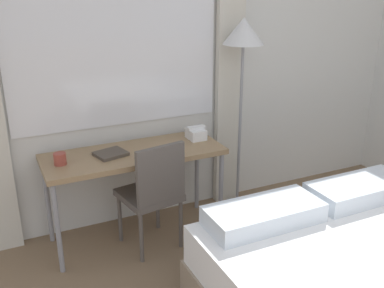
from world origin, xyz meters
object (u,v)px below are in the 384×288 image
desk_chair (153,190)px  standing_lamp (243,52)px  mug (60,159)px  telephone (196,133)px  desk (134,159)px  book (111,154)px

desk_chair → standing_lamp: standing_lamp is taller
desk_chair → mug: bearing=151.3°
telephone → mug: telephone is taller
desk → desk_chair: size_ratio=1.55×
desk_chair → standing_lamp: (0.89, 0.28, 0.91)m
standing_lamp → desk: bearing=-176.8°
standing_lamp → mug: size_ratio=19.25×
desk → book: book is taller
standing_lamp → mug: 1.62m
desk → mug: mug is taller
mug → telephone: bearing=3.8°
standing_lamp → mug: standing_lamp is taller
desk_chair → mug: 0.70m
telephone → mug: size_ratio=1.82×
desk_chair → standing_lamp: size_ratio=0.52×
telephone → mug: (-1.09, -0.07, -0.00)m
desk → mug: bearing=-178.6°
desk_chair → telephone: bearing=20.5°
desk → telephone: telephone is taller
desk → telephone: size_ratio=8.56×
book → mug: 0.37m
telephone → book: 0.72m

